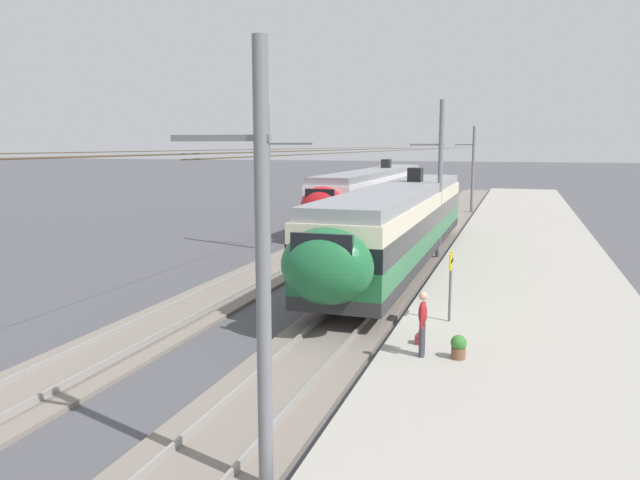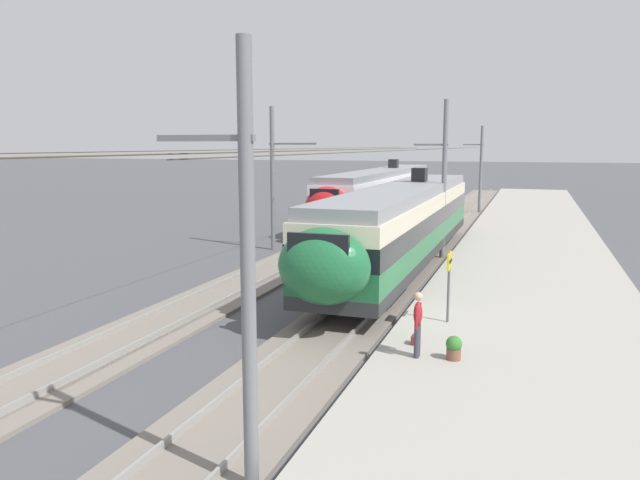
{
  "view_description": "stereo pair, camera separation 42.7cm",
  "coord_description": "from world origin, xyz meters",
  "px_view_note": "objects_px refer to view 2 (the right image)",
  "views": [
    {
      "loc": [
        -18.86,
        -3.99,
        5.71
      ],
      "look_at": [
        1.46,
        2.66,
        2.37
      ],
      "focal_mm": 34.19,
      "sensor_mm": 36.0,
      "label": 1
    },
    {
      "loc": [
        -18.73,
        -4.4,
        5.71
      ],
      "look_at": [
        1.46,
        2.66,
        2.37
      ],
      "focal_mm": 34.19,
      "sensor_mm": 36.0,
      "label": 2
    }
  ],
  "objects_px": {
    "train_far_track": "(380,191)",
    "passenger_walking": "(418,321)",
    "catenary_mast_west": "(242,265)",
    "catenary_mast_mid": "(442,178)",
    "catenary_mast_far_side": "(276,176)",
    "potted_plant_platform_edge": "(454,347)",
    "handbag_beside_passenger": "(415,340)",
    "train_near_platform": "(403,222)",
    "catenary_mast_east": "(480,168)",
    "platform_sign": "(449,271)"
  },
  "relations": [
    {
      "from": "catenary_mast_west",
      "to": "catenary_mast_mid",
      "type": "height_order",
      "value": "catenary_mast_mid"
    },
    {
      "from": "potted_plant_platform_edge",
      "to": "catenary_mast_west",
      "type": "bearing_deg",
      "value": 158.34
    },
    {
      "from": "catenary_mast_far_side",
      "to": "handbag_beside_passenger",
      "type": "distance_m",
      "value": 18.26
    },
    {
      "from": "train_near_platform",
      "to": "catenary_mast_far_side",
      "type": "height_order",
      "value": "catenary_mast_far_side"
    },
    {
      "from": "catenary_mast_far_side",
      "to": "platform_sign",
      "type": "distance_m",
      "value": 16.5
    },
    {
      "from": "train_far_track",
      "to": "passenger_walking",
      "type": "bearing_deg",
      "value": -164.62
    },
    {
      "from": "catenary_mast_mid",
      "to": "handbag_beside_passenger",
      "type": "bearing_deg",
      "value": -174.36
    },
    {
      "from": "train_near_platform",
      "to": "passenger_walking",
      "type": "relative_size",
      "value": 14.21
    },
    {
      "from": "potted_plant_platform_edge",
      "to": "platform_sign",
      "type": "bearing_deg",
      "value": 10.07
    },
    {
      "from": "handbag_beside_passenger",
      "to": "catenary_mast_west",
      "type": "bearing_deg",
      "value": 168.88
    },
    {
      "from": "catenary_mast_east",
      "to": "passenger_walking",
      "type": "xyz_separation_m",
      "value": [
        -37.63,
        -1.68,
        -2.5
      ]
    },
    {
      "from": "handbag_beside_passenger",
      "to": "catenary_mast_far_side",
      "type": "bearing_deg",
      "value": 35.41
    },
    {
      "from": "catenary_mast_mid",
      "to": "passenger_walking",
      "type": "bearing_deg",
      "value": -173.88
    },
    {
      "from": "catenary_mast_far_side",
      "to": "passenger_walking",
      "type": "relative_size",
      "value": 26.05
    },
    {
      "from": "catenary_mast_far_side",
      "to": "potted_plant_platform_edge",
      "type": "height_order",
      "value": "catenary_mast_far_side"
    },
    {
      "from": "catenary_mast_east",
      "to": "catenary_mast_mid",
      "type": "bearing_deg",
      "value": -179.98
    },
    {
      "from": "catenary_mast_mid",
      "to": "handbag_beside_passenger",
      "type": "relative_size",
      "value": 118.56
    },
    {
      "from": "catenary_mast_far_side",
      "to": "potted_plant_platform_edge",
      "type": "distance_m",
      "value": 19.57
    },
    {
      "from": "train_near_platform",
      "to": "potted_plant_platform_edge",
      "type": "height_order",
      "value": "train_near_platform"
    },
    {
      "from": "potted_plant_platform_edge",
      "to": "passenger_walking",
      "type": "bearing_deg",
      "value": 96.7
    },
    {
      "from": "train_far_track",
      "to": "potted_plant_platform_edge",
      "type": "distance_m",
      "value": 31.88
    },
    {
      "from": "catenary_mast_mid",
      "to": "catenary_mast_east",
      "type": "height_order",
      "value": "catenary_mast_mid"
    },
    {
      "from": "handbag_beside_passenger",
      "to": "train_far_track",
      "type": "bearing_deg",
      "value": 15.45
    },
    {
      "from": "platform_sign",
      "to": "passenger_walking",
      "type": "bearing_deg",
      "value": 174.59
    },
    {
      "from": "train_near_platform",
      "to": "passenger_walking",
      "type": "distance_m",
      "value": 12.95
    },
    {
      "from": "catenary_mast_west",
      "to": "catenary_mast_far_side",
      "type": "bearing_deg",
      "value": 22.1
    },
    {
      "from": "train_far_track",
      "to": "passenger_walking",
      "type": "distance_m",
      "value": 31.71
    },
    {
      "from": "train_far_track",
      "to": "catenary_mast_east",
      "type": "xyz_separation_m",
      "value": [
        7.07,
        -6.73,
        1.6
      ]
    },
    {
      "from": "passenger_walking",
      "to": "train_near_platform",
      "type": "bearing_deg",
      "value": 13.27
    },
    {
      "from": "train_near_platform",
      "to": "potted_plant_platform_edge",
      "type": "distance_m",
      "value": 13.15
    },
    {
      "from": "catenary_mast_west",
      "to": "platform_sign",
      "type": "distance_m",
      "value": 10.17
    },
    {
      "from": "catenary_mast_mid",
      "to": "catenary_mast_east",
      "type": "relative_size",
      "value": 1.0
    },
    {
      "from": "passenger_walking",
      "to": "potted_plant_platform_edge",
      "type": "distance_m",
      "value": 1.1
    },
    {
      "from": "train_far_track",
      "to": "potted_plant_platform_edge",
      "type": "height_order",
      "value": "train_far_track"
    },
    {
      "from": "catenary_mast_far_side",
      "to": "potted_plant_platform_edge",
      "type": "bearing_deg",
      "value": -143.35
    },
    {
      "from": "train_far_track",
      "to": "handbag_beside_passenger",
      "type": "xyz_separation_m",
      "value": [
        -29.58,
        -8.18,
        -1.72
      ]
    },
    {
      "from": "passenger_walking",
      "to": "handbag_beside_passenger",
      "type": "height_order",
      "value": "passenger_walking"
    },
    {
      "from": "platform_sign",
      "to": "handbag_beside_passenger",
      "type": "bearing_deg",
      "value": 167.17
    },
    {
      "from": "passenger_walking",
      "to": "train_far_track",
      "type": "bearing_deg",
      "value": 15.38
    },
    {
      "from": "train_near_platform",
      "to": "handbag_beside_passenger",
      "type": "height_order",
      "value": "train_near_platform"
    },
    {
      "from": "train_near_platform",
      "to": "platform_sign",
      "type": "height_order",
      "value": "train_near_platform"
    },
    {
      "from": "catenary_mast_east",
      "to": "handbag_beside_passenger",
      "type": "xyz_separation_m",
      "value": [
        -36.65,
        -1.45,
        -3.32
      ]
    },
    {
      "from": "catenary_mast_far_side",
      "to": "platform_sign",
      "type": "height_order",
      "value": "catenary_mast_far_side"
    },
    {
      "from": "train_far_track",
      "to": "catenary_mast_mid",
      "type": "xyz_separation_m",
      "value": [
        -14.95,
        -6.73,
        1.87
      ]
    },
    {
      "from": "catenary_mast_east",
      "to": "passenger_walking",
      "type": "relative_size",
      "value": 26.05
    },
    {
      "from": "catenary_mast_mid",
      "to": "catenary_mast_east",
      "type": "xyz_separation_m",
      "value": [
        22.03,
        0.01,
        -0.27
      ]
    },
    {
      "from": "handbag_beside_passenger",
      "to": "catenary_mast_east",
      "type": "bearing_deg",
      "value": 2.27
    },
    {
      "from": "platform_sign",
      "to": "handbag_beside_passenger",
      "type": "height_order",
      "value": "platform_sign"
    },
    {
      "from": "train_near_platform",
      "to": "catenary_mast_east",
      "type": "distance_m",
      "value": 25.14
    },
    {
      "from": "train_far_track",
      "to": "catenary_mast_mid",
      "type": "bearing_deg",
      "value": -155.76
    }
  ]
}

